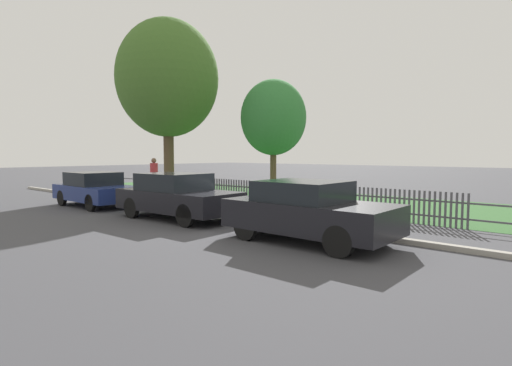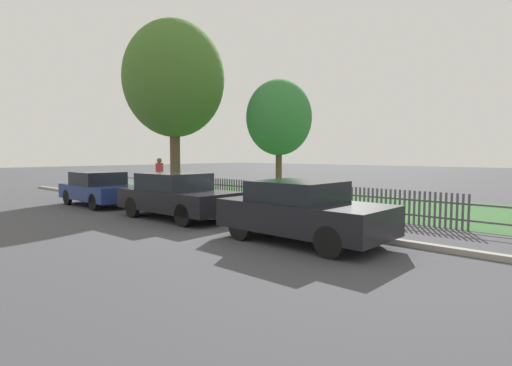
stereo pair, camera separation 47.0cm
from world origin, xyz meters
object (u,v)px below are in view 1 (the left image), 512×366
at_px(parked_car_navy_estate, 308,211).
at_px(tree_nearest_kerb, 168,79).
at_px(parked_car_black_saloon, 177,196).
at_px(parked_car_silver_hatchback, 95,189).
at_px(pedestrian_near_fence, 154,175).
at_px(tree_behind_motorcycle, 273,118).
at_px(covered_motorcycle, 292,197).

xyz_separation_m(parked_car_navy_estate, tree_nearest_kerb, (-12.92, 5.70, 5.41)).
distance_m(parked_car_black_saloon, tree_nearest_kerb, 11.12).
bearing_deg(parked_car_silver_hatchback, pedestrian_near_fence, 112.88).
relative_size(tree_nearest_kerb, pedestrian_near_fence, 5.01).
height_order(tree_nearest_kerb, pedestrian_near_fence, tree_nearest_kerb).
height_order(parked_car_silver_hatchback, tree_behind_motorcycle, tree_behind_motorcycle).
distance_m(parked_car_black_saloon, parked_car_navy_estate, 5.01).
xyz_separation_m(parked_car_silver_hatchback, parked_car_navy_estate, (9.93, 0.12, 0.05)).
xyz_separation_m(parked_car_silver_hatchback, parked_car_black_saloon, (4.92, 0.20, 0.05)).
bearing_deg(pedestrian_near_fence, parked_car_navy_estate, -92.20).
relative_size(parked_car_black_saloon, tree_nearest_kerb, 0.46).
distance_m(parked_car_navy_estate, covered_motorcycle, 3.05).
distance_m(covered_motorcycle, pedestrian_near_fence, 9.55).
bearing_deg(covered_motorcycle, tree_nearest_kerb, 162.41).
relative_size(parked_car_silver_hatchback, covered_motorcycle, 2.02).
bearing_deg(tree_behind_motorcycle, pedestrian_near_fence, -120.39).
distance_m(parked_car_silver_hatchback, parked_car_black_saloon, 4.92).
height_order(parked_car_black_saloon, parked_car_navy_estate, parked_car_black_saloon).
relative_size(parked_car_navy_estate, covered_motorcycle, 2.08).
height_order(parked_car_silver_hatchback, pedestrian_near_fence, pedestrian_near_fence).
bearing_deg(tree_behind_motorcycle, parked_car_navy_estate, -47.81).
bearing_deg(parked_car_silver_hatchback, parked_car_black_saloon, 2.92).
relative_size(tree_nearest_kerb, tree_behind_motorcycle, 1.54).
relative_size(parked_car_black_saloon, covered_motorcycle, 2.21).
height_order(parked_car_black_saloon, tree_behind_motorcycle, tree_behind_motorcycle).
height_order(parked_car_navy_estate, tree_nearest_kerb, tree_nearest_kerb).
distance_m(parked_car_silver_hatchback, tree_behind_motorcycle, 10.00).
bearing_deg(parked_car_black_saloon, pedestrian_near_fence, 148.93).
relative_size(covered_motorcycle, pedestrian_near_fence, 1.03).
distance_m(parked_car_black_saloon, covered_motorcycle, 3.64).
bearing_deg(parked_car_silver_hatchback, parked_car_navy_estate, 1.34).
xyz_separation_m(parked_car_black_saloon, pedestrian_near_fence, (-6.50, 3.66, 0.31)).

